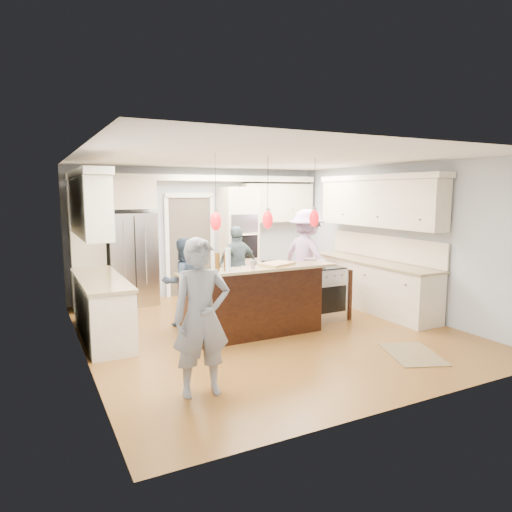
{
  "coord_description": "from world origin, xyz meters",
  "views": [
    {
      "loc": [
        -3.37,
        -6.27,
        2.19
      ],
      "look_at": [
        0.0,
        0.35,
        1.15
      ],
      "focal_mm": 32.0,
      "sensor_mm": 36.0,
      "label": 1
    }
  ],
  "objects": [
    {
      "name": "floor_rug",
      "position": [
        1.24,
        -1.93,
        0.01
      ],
      "size": [
        0.93,
        1.1,
        0.01
      ],
      "primitive_type": "cube",
      "rotation": [
        0.0,
        0.0,
        -0.37
      ],
      "color": "olive",
      "rests_on": "ground"
    },
    {
      "name": "drink_can",
      "position": [
        -0.53,
        -0.59,
        1.18
      ],
      "size": [
        0.08,
        0.08,
        0.12
      ],
      "primitive_type": "cylinder",
      "rotation": [
        0.0,
        0.0,
        -0.26
      ],
      "color": "#B7B7BC",
      "rests_on": "kitchen_island"
    },
    {
      "name": "person_range_side",
      "position": [
        1.6,
        1.26,
        0.93
      ],
      "size": [
        0.97,
        1.34,
        1.86
      ],
      "primitive_type": "imported",
      "rotation": [
        0.0,
        0.0,
        1.82
      ],
      "color": "#BB95C8",
      "rests_on": "ground"
    },
    {
      "name": "beer_bottle_a",
      "position": [
        -1.04,
        -0.53,
        1.25
      ],
      "size": [
        0.07,
        0.07,
        0.26
      ],
      "primitive_type": "cylinder",
      "rotation": [
        0.0,
        0.0,
        -0.05
      ],
      "color": "#4D2F0D",
      "rests_on": "kitchen_island"
    },
    {
      "name": "person_far_left",
      "position": [
        -1.1,
        0.85,
        0.73
      ],
      "size": [
        0.76,
        0.62,
        1.45
      ],
      "primitive_type": "imported",
      "rotation": [
        0.0,
        0.0,
        3.24
      ],
      "color": "#27364C",
      "rests_on": "ground"
    },
    {
      "name": "pot_small",
      "position": [
        1.13,
        0.15,
        0.98
      ],
      "size": [
        0.22,
        0.22,
        0.11
      ],
      "primitive_type": "cylinder",
      "color": "#B7B7BC",
      "rests_on": "island_range"
    },
    {
      "name": "kitchen_island",
      "position": [
        -0.25,
        0.07,
        0.48
      ],
      "size": [
        2.1,
        1.46,
        1.12
      ],
      "color": "black",
      "rests_on": "ground"
    },
    {
      "name": "beer_bottle_b",
      "position": [
        -0.93,
        -0.56,
        1.24
      ],
      "size": [
        0.06,
        0.06,
        0.24
      ],
      "primitive_type": "cylinder",
      "rotation": [
        0.0,
        0.0,
        0.06
      ],
      "color": "#4D2F0D",
      "rests_on": "kitchen_island"
    },
    {
      "name": "person_far_right",
      "position": [
        0.24,
        1.6,
        0.78
      ],
      "size": [
        0.97,
        0.54,
        1.56
      ],
      "primitive_type": "imported",
      "rotation": [
        0.0,
        0.0,
        3.32
      ],
      "color": "slate",
      "rests_on": "ground"
    },
    {
      "name": "left_cabinets",
      "position": [
        -2.44,
        0.8,
        1.06
      ],
      "size": [
        0.64,
        2.3,
        2.51
      ],
      "color": "#F4E3C5",
      "rests_on": "ground"
    },
    {
      "name": "room_shell",
      "position": [
        0.0,
        0.0,
        1.82
      ],
      "size": [
        5.54,
        6.04,
        2.72
      ],
      "color": "#B2BCC6",
      "rests_on": "ground"
    },
    {
      "name": "water_bottle",
      "position": [
        -0.92,
        -0.61,
        1.28
      ],
      "size": [
        0.08,
        0.08,
        0.32
      ],
      "primitive_type": "cylinder",
      "rotation": [
        0.0,
        0.0,
        0.1
      ],
      "color": "silver",
      "rests_on": "kitchen_island"
    },
    {
      "name": "pot_large",
      "position": [
        1.01,
        0.24,
        0.99
      ],
      "size": [
        0.24,
        0.24,
        0.14
      ],
      "primitive_type": "cylinder",
      "color": "#B7B7BC",
      "rests_on": "island_range"
    },
    {
      "name": "island_range",
      "position": [
        1.16,
        0.15,
        0.46
      ],
      "size": [
        0.82,
        0.71,
        0.92
      ],
      "color": "#B7B7BC",
      "rests_on": "ground"
    },
    {
      "name": "pendant_lights",
      "position": [
        -0.25,
        -0.51,
        1.8
      ],
      "size": [
        1.75,
        0.15,
        1.03
      ],
      "color": "black",
      "rests_on": "ground"
    },
    {
      "name": "cutting_board",
      "position": [
        -0.07,
        -0.47,
        1.14
      ],
      "size": [
        0.58,
        0.5,
        0.04
      ],
      "primitive_type": "cube",
      "rotation": [
        0.0,
        0.0,
        0.38
      ],
      "color": "tan",
      "rests_on": "kitchen_island"
    },
    {
      "name": "oven_column",
      "position": [
        0.75,
        2.67,
        1.15
      ],
      "size": [
        0.72,
        0.69,
        2.3
      ],
      "color": "#F4E3C5",
      "rests_on": "ground"
    },
    {
      "name": "person_bar_end",
      "position": [
        -1.74,
        -1.77,
        0.86
      ],
      "size": [
        0.68,
        0.49,
        1.72
      ],
      "primitive_type": "imported",
      "rotation": [
        0.0,
        0.0,
        -0.13
      ],
      "color": "slate",
      "rests_on": "ground"
    },
    {
      "name": "back_upper_cabinets",
      "position": [
        -0.75,
        2.76,
        1.67
      ],
      "size": [
        5.3,
        0.61,
        2.54
      ],
      "color": "#F4E3C5",
      "rests_on": "ground"
    },
    {
      "name": "refrigerator",
      "position": [
        -1.55,
        2.64,
        0.9
      ],
      "size": [
        0.9,
        0.7,
        1.8
      ],
      "primitive_type": "cube",
      "color": "#B7B7BC",
      "rests_on": "ground"
    },
    {
      "name": "beer_bottle_c",
      "position": [
        -0.87,
        -0.44,
        1.24
      ],
      "size": [
        0.07,
        0.07,
        0.23
      ],
      "primitive_type": "cylinder",
      "rotation": [
        0.0,
        0.0,
        0.19
      ],
      "color": "#4D2F0D",
      "rests_on": "kitchen_island"
    },
    {
      "name": "ground_plane",
      "position": [
        0.0,
        0.0,
        0.0
      ],
      "size": [
        6.0,
        6.0,
        0.0
      ],
      "primitive_type": "plane",
      "color": "#976129",
      "rests_on": "ground"
    },
    {
      "name": "right_counter_run",
      "position": [
        2.44,
        0.3,
        1.06
      ],
      "size": [
        0.64,
        3.1,
        2.51
      ],
      "color": "#F4E3C5",
      "rests_on": "ground"
    }
  ]
}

